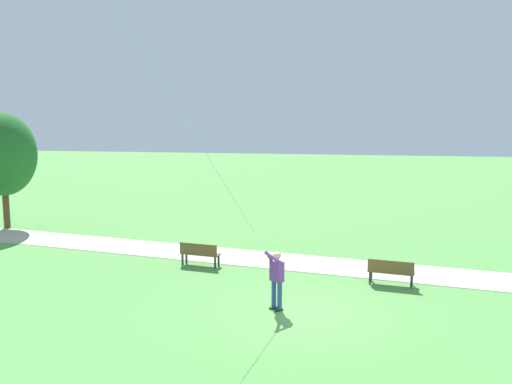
{
  "coord_description": "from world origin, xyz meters",
  "views": [
    {
      "loc": [
        -15.61,
        -1.41,
        5.73
      ],
      "look_at": [
        -0.05,
        1.38,
        3.45
      ],
      "focal_mm": 39.28,
      "sensor_mm": 36.0,
      "label": 1
    }
  ],
  "objects_px": {
    "person_kite_flyer": "(276,275)",
    "park_bench_far_walkway": "(200,253)",
    "tree_treeline_right": "(3,154)",
    "park_bench_near_walkway": "(391,270)"
  },
  "relations": [
    {
      "from": "person_kite_flyer",
      "to": "park_bench_far_walkway",
      "type": "height_order",
      "value": "person_kite_flyer"
    },
    {
      "from": "tree_treeline_right",
      "to": "person_kite_flyer",
      "type": "bearing_deg",
      "value": -121.68
    },
    {
      "from": "person_kite_flyer",
      "to": "park_bench_near_walkway",
      "type": "bearing_deg",
      "value": -49.05
    },
    {
      "from": "park_bench_far_walkway",
      "to": "tree_treeline_right",
      "type": "relative_size",
      "value": 0.27
    },
    {
      "from": "person_kite_flyer",
      "to": "park_bench_near_walkway",
      "type": "xyz_separation_m",
      "value": [
        2.97,
        -3.42,
        -0.54
      ]
    },
    {
      "from": "park_bench_far_walkway",
      "to": "tree_treeline_right",
      "type": "bearing_deg",
      "value": 66.22
    },
    {
      "from": "person_kite_flyer",
      "to": "tree_treeline_right",
      "type": "bearing_deg",
      "value": 58.32
    },
    {
      "from": "park_bench_near_walkway",
      "to": "tree_treeline_right",
      "type": "height_order",
      "value": "tree_treeline_right"
    },
    {
      "from": "park_bench_near_walkway",
      "to": "tree_treeline_right",
      "type": "xyz_separation_m",
      "value": [
        6.16,
        18.2,
        3.14
      ]
    },
    {
      "from": "park_bench_near_walkway",
      "to": "tree_treeline_right",
      "type": "bearing_deg",
      "value": 71.31
    }
  ]
}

